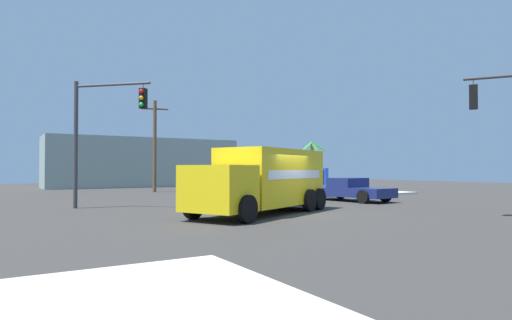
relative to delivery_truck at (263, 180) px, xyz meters
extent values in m
plane|color=#33302D|center=(0.95, -0.61, -1.45)|extent=(100.00, 100.00, 0.00)
cube|color=beige|center=(12.95, 11.39, -1.38)|extent=(10.12, 10.12, 0.14)
cube|color=yellow|center=(0.66, 0.32, 0.11)|extent=(6.08, 4.63, 2.41)
cube|color=yellow|center=(-2.84, -1.40, -0.25)|extent=(2.77, 2.99, 1.70)
cube|color=black|center=(-3.61, -1.78, 0.09)|extent=(0.96, 1.84, 0.88)
cube|color=#B2B2B7|center=(3.08, 1.52, -1.25)|extent=(1.20, 2.15, 0.21)
cube|color=white|center=(1.19, -0.76, 0.23)|extent=(4.22, 2.10, 0.36)
cube|color=white|center=(0.12, 1.41, 0.23)|extent=(4.22, 2.10, 0.36)
cylinder|color=black|center=(-2.25, -2.49, -0.95)|extent=(1.02, 0.69, 1.00)
cylinder|color=black|center=(-3.34, -0.27, -0.95)|extent=(1.02, 0.69, 1.00)
cylinder|color=black|center=(2.28, -0.26, -0.95)|extent=(1.02, 0.69, 1.00)
cylinder|color=black|center=(1.18, 1.97, -0.95)|extent=(1.02, 0.69, 1.00)
cylinder|color=black|center=(3.22, 0.21, -0.95)|extent=(1.02, 0.69, 1.00)
cylinder|color=black|center=(2.12, 2.43, -0.95)|extent=(1.02, 0.69, 1.00)
cylinder|color=#38383D|center=(-6.50, 6.87, 1.65)|extent=(0.20, 0.20, 6.20)
cylinder|color=#38383D|center=(-5.10, 5.49, 4.50)|extent=(2.90, 2.85, 0.12)
cylinder|color=#38383D|center=(-3.94, 4.36, 4.38)|extent=(0.03, 0.03, 0.25)
cube|color=black|center=(-3.94, 4.36, 3.78)|extent=(0.42, 0.42, 0.95)
sphere|color=red|center=(-4.06, 4.23, 4.09)|extent=(0.20, 0.20, 0.20)
sphere|color=#EFA314|center=(-4.06, 4.23, 3.78)|extent=(0.20, 0.20, 0.20)
sphere|color=#19CC4C|center=(-4.06, 4.23, 3.47)|extent=(0.20, 0.20, 0.20)
cylinder|color=#38383D|center=(6.15, -5.66, 3.88)|extent=(0.03, 0.03, 0.25)
cube|color=black|center=(6.15, -5.66, 3.28)|extent=(0.42, 0.42, 0.95)
sphere|color=red|center=(6.30, -5.56, 3.59)|extent=(0.20, 0.20, 0.20)
sphere|color=#EFA314|center=(6.30, -5.56, 3.28)|extent=(0.20, 0.20, 0.20)
sphere|color=#19CC4C|center=(6.30, -5.56, 2.97)|extent=(0.20, 0.20, 0.20)
cube|color=navy|center=(8.17, 5.34, -0.92)|extent=(2.10, 1.70, 0.50)
cube|color=navy|center=(8.34, 3.75, -0.62)|extent=(2.12, 1.90, 1.10)
cube|color=black|center=(8.34, 3.75, -0.33)|extent=(1.94, 1.61, 0.48)
cube|color=navy|center=(8.54, 1.91, -0.89)|extent=(2.15, 2.20, 0.55)
cylinder|color=black|center=(7.19, 5.09, -1.07)|extent=(0.32, 0.78, 0.76)
cylinder|color=black|center=(9.18, 5.31, -1.07)|extent=(0.32, 0.78, 0.76)
cylinder|color=black|center=(7.56, 1.68, -1.07)|extent=(0.32, 0.78, 0.76)
cylinder|color=black|center=(9.56, 1.90, -1.07)|extent=(0.32, 0.78, 0.76)
cube|color=#0F38B2|center=(13.92, 12.81, -0.38)|extent=(1.10, 1.15, 1.85)
cube|color=black|center=(13.59, 12.62, -0.23)|extent=(0.36, 0.60, 1.18)
cylinder|color=#7A6647|center=(13.71, 13.82, 0.73)|extent=(0.26, 0.26, 4.07)
ellipsoid|color=#2D7533|center=(14.46, 13.75, 2.44)|extent=(1.57, 0.50, 0.91)
ellipsoid|color=#2D7533|center=(14.14, 14.37, 2.36)|extent=(1.18, 1.36, 1.07)
ellipsoid|color=#2D7533|center=(13.57, 14.52, 2.38)|extent=(0.64, 1.52, 1.03)
ellipsoid|color=#2D7533|center=(13.12, 14.06, 2.28)|extent=(1.37, 0.83, 1.22)
ellipsoid|color=#2D7533|center=(12.99, 13.61, 2.43)|extent=(1.58, 0.78, 0.92)
ellipsoid|color=#2D7533|center=(13.58, 13.20, 2.28)|extent=(0.63, 1.37, 1.23)
ellipsoid|color=#2D7533|center=(14.06, 13.19, 2.39)|extent=(1.03, 1.48, 1.00)
cylinder|color=brown|center=(1.46, 19.38, 2.37)|extent=(0.30, 0.30, 7.63)
cube|color=brown|center=(1.46, 19.38, 5.48)|extent=(2.18, 0.59, 0.12)
cube|color=gray|center=(4.02, 31.22, 1.17)|extent=(20.06, 6.00, 5.23)
camera|label=1|loc=(-9.80, -15.60, 0.46)|focal=30.19mm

